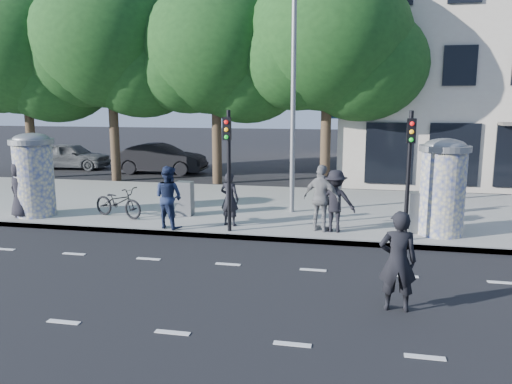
% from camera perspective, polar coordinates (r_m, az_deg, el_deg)
% --- Properties ---
extents(ground, '(120.00, 120.00, 0.00)m').
position_cam_1_polar(ground, '(10.60, -5.19, -10.60)').
color(ground, black).
rests_on(ground, ground).
extents(sidewalk, '(40.00, 8.00, 0.15)m').
position_cam_1_polar(sidewalk, '(17.61, 1.86, -1.83)').
color(sidewalk, gray).
rests_on(sidewalk, ground).
extents(curb, '(40.00, 0.10, 0.16)m').
position_cam_1_polar(curb, '(13.84, -0.94, -5.20)').
color(curb, slate).
rests_on(curb, ground).
extents(lane_dash_near, '(32.00, 0.12, 0.01)m').
position_cam_1_polar(lane_dash_near, '(8.69, -9.53, -15.57)').
color(lane_dash_near, silver).
rests_on(lane_dash_near, ground).
extents(lane_dash_far, '(32.00, 0.12, 0.01)m').
position_cam_1_polar(lane_dash_far, '(11.87, -3.22, -8.25)').
color(lane_dash_far, silver).
rests_on(lane_dash_far, ground).
extents(ad_column_left, '(1.36, 1.36, 2.65)m').
position_cam_1_polar(ad_column_left, '(17.39, -24.06, 2.02)').
color(ad_column_left, beige).
rests_on(ad_column_left, sidewalk).
extents(ad_column_right, '(1.36, 1.36, 2.65)m').
position_cam_1_polar(ad_column_right, '(14.53, 20.56, 0.78)').
color(ad_column_right, beige).
rests_on(ad_column_right, sidewalk).
extents(traffic_pole_near, '(0.22, 0.31, 3.40)m').
position_cam_1_polar(traffic_pole_near, '(13.81, -3.18, 3.87)').
color(traffic_pole_near, black).
rests_on(traffic_pole_near, sidewalk).
extents(traffic_pole_far, '(0.22, 0.31, 3.40)m').
position_cam_1_polar(traffic_pole_far, '(13.41, 17.10, 3.24)').
color(traffic_pole_far, black).
rests_on(traffic_pole_far, sidewalk).
extents(street_lamp, '(0.25, 0.93, 8.00)m').
position_cam_1_polar(street_lamp, '(16.27, 4.29, 13.87)').
color(street_lamp, slate).
rests_on(street_lamp, sidewalk).
extents(tree_far_left, '(7.20, 7.20, 9.26)m').
position_cam_1_polar(tree_far_left, '(27.23, -25.01, 14.46)').
color(tree_far_left, '#38281C').
rests_on(tree_far_left, ground).
extents(tree_mid_left, '(7.20, 7.20, 9.57)m').
position_cam_1_polar(tree_mid_left, '(24.91, -16.38, 16.19)').
color(tree_mid_left, '#38281C').
rests_on(tree_mid_left, ground).
extents(tree_near_left, '(6.80, 6.80, 8.97)m').
position_cam_1_polar(tree_near_left, '(23.19, -4.65, 15.94)').
color(tree_near_left, '#38281C').
rests_on(tree_near_left, ground).
extents(tree_center, '(7.00, 7.00, 9.30)m').
position_cam_1_polar(tree_center, '(21.96, 8.23, 16.84)').
color(tree_center, '#38281C').
rests_on(tree_center, ground).
extents(ped_a, '(0.98, 0.76, 1.77)m').
position_cam_1_polar(ped_a, '(17.30, -25.32, 0.20)').
color(ped_a, black).
rests_on(ped_a, sidewalk).
extents(ped_b, '(0.65, 0.50, 1.59)m').
position_cam_1_polar(ped_b, '(14.70, -3.04, -0.81)').
color(ped_b, black).
rests_on(ped_b, sidewalk).
extents(ped_c, '(1.07, 0.95, 1.81)m').
position_cam_1_polar(ped_c, '(14.60, -9.96, -0.58)').
color(ped_c, '#1B2544').
rests_on(ped_c, sidewalk).
extents(ped_d, '(1.13, 0.65, 1.75)m').
position_cam_1_polar(ped_d, '(14.15, 9.02, -1.02)').
color(ped_d, black).
rests_on(ped_d, sidewalk).
extents(ped_e, '(1.27, 1.00, 1.89)m').
position_cam_1_polar(ped_e, '(14.13, 7.51, -0.71)').
color(ped_e, gray).
rests_on(ped_e, sidewalk).
extents(man_road, '(0.69, 0.46, 1.87)m').
position_cam_1_polar(man_road, '(9.46, 15.89, -7.60)').
color(man_road, black).
rests_on(man_road, ground).
extents(bicycle, '(1.17, 1.97, 0.98)m').
position_cam_1_polar(bicycle, '(16.37, -15.47, -1.11)').
color(bicycle, black).
rests_on(bicycle, sidewalk).
extents(cabinet_left, '(0.53, 0.39, 1.10)m').
position_cam_1_polar(cabinet_left, '(16.22, -8.15, -0.73)').
color(cabinet_left, slate).
rests_on(cabinet_left, sidewalk).
extents(cabinet_right, '(0.64, 0.54, 1.15)m').
position_cam_1_polar(cabinet_right, '(14.65, 17.80, -2.22)').
color(cabinet_right, slate).
rests_on(cabinet_right, sidewalk).
extents(car_left, '(1.98, 4.42, 1.48)m').
position_cam_1_polar(car_left, '(30.22, -20.35, 3.90)').
color(car_left, '#54585C').
rests_on(car_left, ground).
extents(car_mid, '(1.82, 4.83, 1.58)m').
position_cam_1_polar(car_mid, '(26.95, -10.84, 3.76)').
color(car_mid, black).
rests_on(car_mid, ground).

